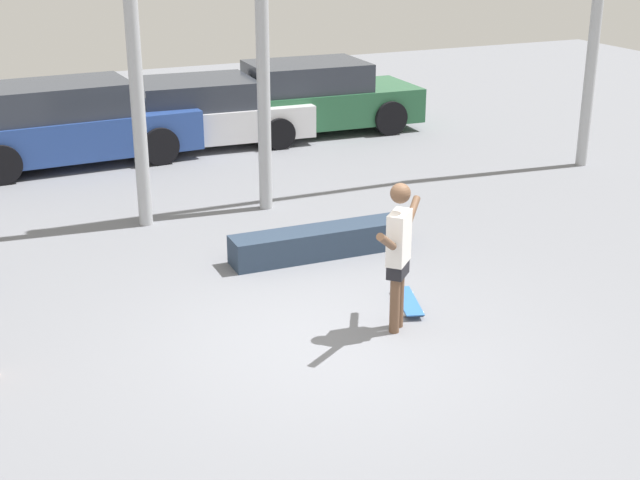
{
  "coord_description": "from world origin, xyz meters",
  "views": [
    {
      "loc": [
        -3.65,
        -7.86,
        4.39
      ],
      "look_at": [
        0.3,
        1.03,
        0.76
      ],
      "focal_mm": 50.0,
      "sensor_mm": 36.0,
      "label": 1
    }
  ],
  "objects_px": {
    "parked_car_green": "(313,98)",
    "skateboarder": "(399,249)",
    "parked_car_blue": "(68,125)",
    "skateboard": "(408,301)",
    "parked_car_white": "(202,113)",
    "grind_box": "(320,242)"
  },
  "relations": [
    {
      "from": "skateboard",
      "to": "parked_car_green",
      "type": "distance_m",
      "value": 8.9
    },
    {
      "from": "parked_car_blue",
      "to": "grind_box",
      "type": "bearing_deg",
      "value": -72.69
    },
    {
      "from": "skateboarder",
      "to": "skateboard",
      "type": "xyz_separation_m",
      "value": [
        0.42,
        0.48,
        -0.89
      ]
    },
    {
      "from": "skateboard",
      "to": "parked_car_blue",
      "type": "height_order",
      "value": "parked_car_blue"
    },
    {
      "from": "parked_car_white",
      "to": "parked_car_green",
      "type": "relative_size",
      "value": 0.95
    },
    {
      "from": "grind_box",
      "to": "skateboard",
      "type": "bearing_deg",
      "value": -81.49
    },
    {
      "from": "skateboarder",
      "to": "parked_car_blue",
      "type": "bearing_deg",
      "value": 59.4
    },
    {
      "from": "skateboarder",
      "to": "parked_car_green",
      "type": "height_order",
      "value": "skateboarder"
    },
    {
      "from": "parked_car_blue",
      "to": "parked_car_green",
      "type": "bearing_deg",
      "value": 2.43
    },
    {
      "from": "skateboarder",
      "to": "grind_box",
      "type": "bearing_deg",
      "value": 42.11
    },
    {
      "from": "skateboard",
      "to": "parked_car_white",
      "type": "height_order",
      "value": "parked_car_white"
    },
    {
      "from": "grind_box",
      "to": "parked_car_green",
      "type": "xyz_separation_m",
      "value": [
        2.77,
        6.6,
        0.51
      ]
    },
    {
      "from": "skateboarder",
      "to": "grind_box",
      "type": "xyz_separation_m",
      "value": [
        0.13,
        2.39,
        -0.76
      ]
    },
    {
      "from": "grind_box",
      "to": "parked_car_green",
      "type": "bearing_deg",
      "value": 67.22
    },
    {
      "from": "parked_car_white",
      "to": "parked_car_green",
      "type": "distance_m",
      "value": 2.43
    },
    {
      "from": "parked_car_blue",
      "to": "parked_car_green",
      "type": "xyz_separation_m",
      "value": [
        5.05,
        0.49,
        -0.01
      ]
    },
    {
      "from": "skateboard",
      "to": "skateboarder",
      "type": "bearing_deg",
      "value": 155.75
    },
    {
      "from": "parked_car_green",
      "to": "skateboarder",
      "type": "bearing_deg",
      "value": -105.63
    },
    {
      "from": "parked_car_white",
      "to": "parked_car_green",
      "type": "bearing_deg",
      "value": 5.76
    },
    {
      "from": "skateboarder",
      "to": "parked_car_white",
      "type": "xyz_separation_m",
      "value": [
        0.48,
        8.88,
        -0.33
      ]
    },
    {
      "from": "skateboard",
      "to": "parked_car_green",
      "type": "bearing_deg",
      "value": 0.64
    },
    {
      "from": "parked_car_green",
      "to": "parked_car_blue",
      "type": "bearing_deg",
      "value": -172.21
    }
  ]
}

